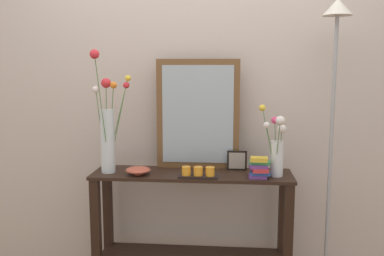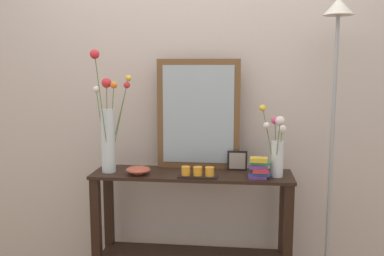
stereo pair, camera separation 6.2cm
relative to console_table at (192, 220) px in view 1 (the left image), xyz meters
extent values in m
cube|color=beige|center=(0.00, 0.29, 0.84)|extent=(6.40, 0.08, 2.70)
cube|color=black|center=(0.00, 0.00, 0.31)|extent=(1.28, 0.35, 0.02)
cube|color=black|center=(0.00, 0.00, -0.25)|extent=(1.22, 0.31, 0.02)
cube|color=black|center=(-0.60, -0.13, -0.11)|extent=(0.06, 0.06, 0.82)
cube|color=black|center=(0.60, -0.13, -0.11)|extent=(0.06, 0.06, 0.82)
cube|color=black|center=(-0.60, 0.13, -0.11)|extent=(0.06, 0.06, 0.82)
cube|color=black|center=(0.60, 0.13, -0.11)|extent=(0.06, 0.06, 0.82)
cube|color=brown|center=(0.03, 0.14, 0.69)|extent=(0.55, 0.03, 0.73)
cube|color=#9EADB7|center=(0.03, 0.13, 0.69)|extent=(0.47, 0.00, 0.65)
cylinder|color=silver|center=(-0.54, -0.03, 0.53)|extent=(0.09, 0.09, 0.41)
cylinder|color=#4C753D|center=(-0.51, -0.04, 0.61)|extent=(0.06, 0.03, 0.55)
sphere|color=orange|center=(-0.49, -0.06, 0.89)|extent=(0.04, 0.04, 0.04)
cylinder|color=#4C753D|center=(-0.48, 0.00, 0.61)|extent=(0.10, 0.11, 0.54)
sphere|color=red|center=(-0.43, 0.05, 0.88)|extent=(0.04, 0.04, 0.04)
cylinder|color=#4C753D|center=(-0.55, -0.03, 0.62)|extent=(0.01, 0.01, 0.56)
sphere|color=red|center=(-0.54, -0.03, 0.90)|extent=(0.06, 0.06, 0.06)
cylinder|color=#4C753D|center=(-0.58, -0.04, 0.60)|extent=(0.06, 0.02, 0.52)
sphere|color=silver|center=(-0.61, -0.04, 0.86)|extent=(0.04, 0.04, 0.04)
cylinder|color=#4C753D|center=(-0.49, 0.01, 0.63)|extent=(0.13, 0.10, 0.59)
sphere|color=yellow|center=(-0.42, 0.05, 0.93)|extent=(0.04, 0.04, 0.04)
cylinder|color=#4C753D|center=(-0.55, -0.10, 0.71)|extent=(0.05, 0.11, 0.73)
sphere|color=red|center=(-0.57, -0.15, 1.07)|extent=(0.06, 0.06, 0.06)
cylinder|color=silver|center=(0.53, -0.03, 0.43)|extent=(0.08, 0.08, 0.22)
cylinder|color=#4C753D|center=(0.55, -0.03, 0.48)|extent=(0.02, 0.02, 0.28)
sphere|color=silver|center=(0.56, -0.04, 0.62)|extent=(0.05, 0.05, 0.05)
cylinder|color=#4C753D|center=(0.49, 0.01, 0.54)|extent=(0.09, 0.09, 0.40)
sphere|color=yellow|center=(0.44, 0.05, 0.74)|extent=(0.04, 0.04, 0.04)
cylinder|color=#4C753D|center=(0.53, -0.08, 0.51)|extent=(0.02, 0.06, 0.34)
sphere|color=silver|center=(0.54, -0.11, 0.68)|extent=(0.06, 0.06, 0.06)
cylinder|color=#4C753D|center=(0.49, -0.05, 0.49)|extent=(0.06, 0.01, 0.30)
sphere|color=silver|center=(0.46, -0.05, 0.64)|extent=(0.04, 0.04, 0.04)
cylinder|color=#4C753D|center=(0.53, -0.02, 0.51)|extent=(0.02, 0.03, 0.33)
sphere|color=#EA4275|center=(0.52, -0.01, 0.67)|extent=(0.04, 0.04, 0.04)
cube|color=black|center=(0.05, -0.11, 0.33)|extent=(0.24, 0.09, 0.01)
cylinder|color=orange|center=(-0.03, -0.11, 0.36)|extent=(0.06, 0.06, 0.05)
cylinder|color=orange|center=(0.05, -0.11, 0.36)|extent=(0.06, 0.06, 0.05)
cylinder|color=orange|center=(0.12, -0.11, 0.36)|extent=(0.06, 0.06, 0.05)
cube|color=black|center=(0.29, 0.10, 0.39)|extent=(0.13, 0.01, 0.13)
cube|color=#A09487|center=(0.29, 0.09, 0.39)|extent=(0.11, 0.00, 0.11)
cylinder|color=#B24C38|center=(-0.34, -0.07, 0.33)|extent=(0.06, 0.06, 0.01)
ellipsoid|color=#B24C38|center=(-0.34, -0.07, 0.35)|extent=(0.16, 0.16, 0.04)
cube|color=#663884|center=(0.41, -0.09, 0.33)|extent=(0.11, 0.08, 0.02)
cube|color=#2D519E|center=(0.43, -0.08, 0.35)|extent=(0.12, 0.08, 0.02)
cube|color=#C63338|center=(0.43, -0.09, 0.37)|extent=(0.10, 0.09, 0.02)
cube|color=#663884|center=(0.42, -0.09, 0.40)|extent=(0.11, 0.08, 0.02)
cube|color=#388E56|center=(0.43, -0.08, 0.42)|extent=(0.13, 0.08, 0.02)
cube|color=gold|center=(0.42, -0.09, 0.44)|extent=(0.11, 0.08, 0.03)
cylinder|color=#9E9EA3|center=(0.87, 0.01, 0.40)|extent=(0.02, 0.02, 1.80)
cone|color=beige|center=(0.87, 0.01, 1.35)|extent=(0.18, 0.18, 0.10)
camera|label=1|loc=(0.23, -2.63, 1.00)|focal=39.39mm
camera|label=2|loc=(0.30, -2.63, 1.00)|focal=39.39mm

